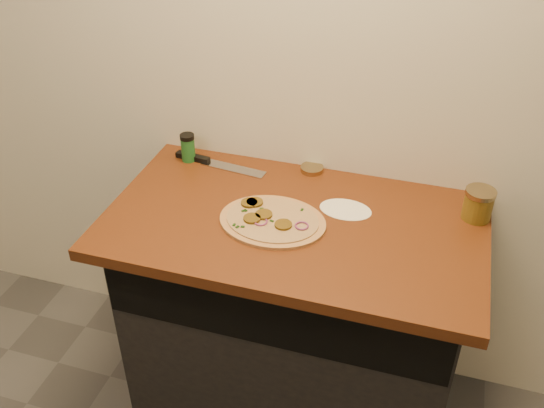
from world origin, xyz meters
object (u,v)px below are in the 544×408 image
(chefs_knife, at_px, (212,162))
(pizza, at_px, (272,220))
(salsa_jar, at_px, (478,204))
(spice_shaker, at_px, (188,147))

(chefs_knife, bearing_deg, pizza, -41.58)
(chefs_knife, relative_size, salsa_jar, 3.43)
(chefs_knife, height_order, spice_shaker, spice_shaker)
(pizza, xyz_separation_m, chefs_knife, (-0.31, 0.28, -0.00))
(spice_shaker, bearing_deg, chefs_knife, -1.23)
(salsa_jar, bearing_deg, spice_shaker, 176.24)
(chefs_knife, distance_m, salsa_jar, 0.93)
(pizza, bearing_deg, salsa_jar, 19.25)
(pizza, distance_m, spice_shaker, 0.49)
(pizza, height_order, spice_shaker, spice_shaker)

